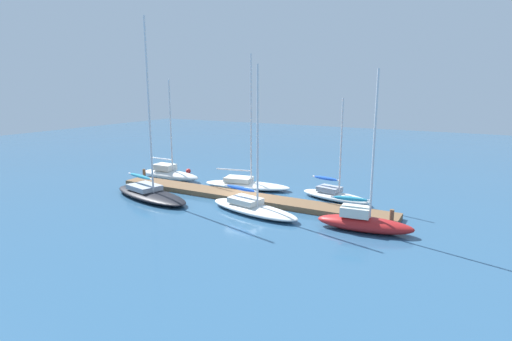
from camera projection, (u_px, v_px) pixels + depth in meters
ground_plane at (244, 199)px, 32.40m from camera, size 120.00×120.00×0.00m
dock_pier at (244, 197)px, 32.35m from camera, size 23.97×2.14×0.41m
dock_piling_near_end at (144, 175)px, 38.54m from camera, size 0.28×0.28×1.15m
dock_piling_far_end at (392, 218)px, 26.01m from camera, size 0.28×0.28×1.15m
sailboat_0 at (169, 173)px, 39.26m from camera, size 6.67×2.06×9.56m
sailboat_1 at (150, 192)px, 32.62m from camera, size 8.98×4.67×13.98m
sailboat_2 at (246, 183)px, 35.72m from camera, size 8.10×3.71×11.52m
sailboat_3 at (252, 206)px, 28.84m from camera, size 7.86×3.67×10.34m
sailboat_4 at (335, 194)px, 32.14m from camera, size 6.14×2.98×8.03m
sailboat_5 at (363, 221)px, 25.23m from camera, size 6.05×2.26×9.91m
mooring_buoy_red at (188, 171)px, 41.80m from camera, size 0.52×0.52×0.52m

